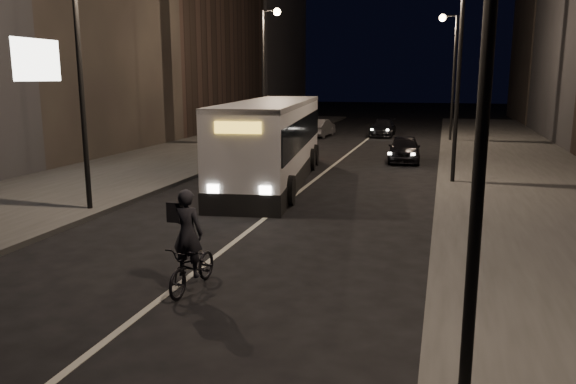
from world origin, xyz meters
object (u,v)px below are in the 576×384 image
Objects in this scene: streetlight_right_far at (450,60)px; streetlight_left_far at (267,59)px; car_far at (383,128)px; car_mid at (320,128)px; streetlight_right_mid at (453,48)px; city_bus at (273,138)px; car_near at (404,149)px; cyclist_on_bicycle at (191,257)px; streetlight_left_near at (86,40)px.

streetlight_right_far and streetlight_left_far have the same top height.
car_mid is at bearing -159.79° from car_far.
streetlight_left_far is (-10.66, 10.00, 0.00)m from streetlight_right_mid.
streetlight_right_far is 10.17m from car_mid.
streetlight_right_far is 0.65× the size of city_bus.
streetlight_right_mid is 0.65× the size of city_bus.
car_near is 1.00× the size of car_mid.
streetlight_right_far is 18.81m from city_bus.
streetlight_right_mid is 19.94m from car_far.
cyclist_on_bicycle reaches higher than car_near.
streetlight_left_far is 2.08× the size of car_near.
cyclist_on_bicycle is at bearing -110.43° from streetlight_right_mid.
streetlight_right_far is 1.93× the size of car_far.
streetlight_left_near is at bearing -124.42° from car_near.
cyclist_on_bicycle is at bearing -87.96° from city_bus.
city_bus is 5.90× the size of cyclist_on_bicycle.
city_bus is at bearing -170.84° from streetlight_right_mid.
streetlight_left_far is 2.07× the size of car_mid.
streetlight_left_far is 8.77m from car_mid.
streetlight_left_far reaches higher than city_bus.
streetlight_right_mid is 14.62m from streetlight_left_far.
streetlight_left_far is 3.82× the size of cyclist_on_bicycle.
streetlight_left_near is 3.82× the size of cyclist_on_bicycle.
streetlight_right_far is 7.15m from car_far.
streetlight_left_far is at bearing -124.97° from car_far.
car_mid is at bearing 76.46° from streetlight_left_far.
streetlight_right_far is 11.09m from car_near.
streetlight_right_mid reaches higher than cyclist_on_bicycle.
cyclist_on_bicycle is (-4.93, -13.24, -4.65)m from streetlight_right_mid.
streetlight_left_near is at bearing 140.17° from cyclist_on_bicycle.
car_mid is (1.73, 25.19, -4.71)m from streetlight_left_near.
car_near reaches higher than car_far.
streetlight_right_far is at bearing 74.85° from car_near.
city_bus reaches higher than cyclist_on_bicycle.
streetlight_left_near reaches higher than city_bus.
city_bus reaches higher than car_far.
car_far is (2.40, 19.95, -1.20)m from city_bus.
car_mid is at bearing 117.45° from streetlight_right_mid.
cyclist_on_bicycle is 0.54× the size of car_near.
cyclist_on_bicycle is 30.69m from car_mid.
streetlight_left_near is 25.69m from car_mid.
streetlight_right_far reaches higher than cyclist_on_bicycle.
streetlight_left_far is at bearing 106.44° from cyclist_on_bicycle.
streetlight_right_mid is 8.02m from car_near.
car_near is 12.90m from car_far.
car_far is (-4.53, 18.83, -4.75)m from streetlight_right_mid.
cyclist_on_bicycle is 32.07m from car_far.
car_mid is (-8.93, 1.19, -4.71)m from streetlight_right_far.
streetlight_left_far is at bearing 101.23° from city_bus.
cyclist_on_bicycle is at bearing -76.14° from streetlight_left_far.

